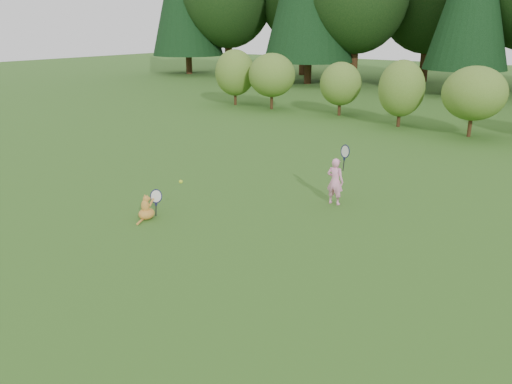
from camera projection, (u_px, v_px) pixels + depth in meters
The scene contains 5 objects.
ground at pixel (224, 234), 9.90m from camera, with size 100.00×100.00×0.00m, color #294F16.
shrub_row at pixel (436, 93), 19.40m from camera, with size 28.00×3.00×2.80m, color #4F7023, non-canonical shape.
child at pixel (335, 180), 11.36m from camera, with size 0.61×0.35×1.64m.
cat at pixel (147, 206), 10.60m from camera, with size 0.39×0.77×0.72m.
tennis_ball at pixel (181, 182), 9.82m from camera, with size 0.07×0.07×0.07m.
Camera 1 is at (5.88, -6.99, 3.96)m, focal length 35.00 mm.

